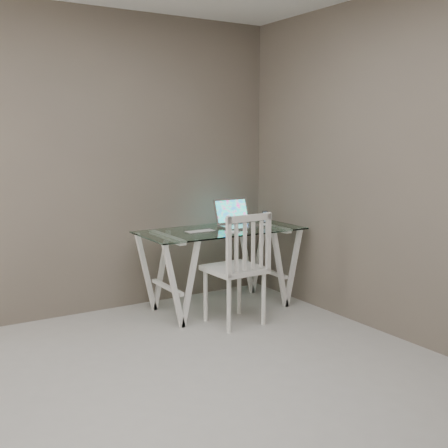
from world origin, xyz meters
name	(u,v)px	position (x,y,z in m)	size (l,w,h in m)	color
room	(183,112)	(-0.06, 0.02, 1.72)	(4.50, 4.52, 2.71)	#A9A7A2
desk	(221,268)	(1.20, 1.71, 0.38)	(1.50, 0.70, 0.75)	silver
chair	(240,264)	(1.09, 1.22, 0.53)	(0.46, 0.46, 0.97)	silver
laptop	(237,220)	(1.44, 1.80, 0.81)	(0.37, 0.34, 0.25)	#B7B7BC
keyboard	(200,231)	(0.98, 1.71, 0.75)	(0.27, 0.12, 0.01)	silver
mouse	(233,232)	(1.16, 1.44, 0.76)	(0.11, 0.06, 0.03)	white
phone_dock	(266,221)	(1.73, 1.75, 0.78)	(0.07, 0.07, 0.13)	white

